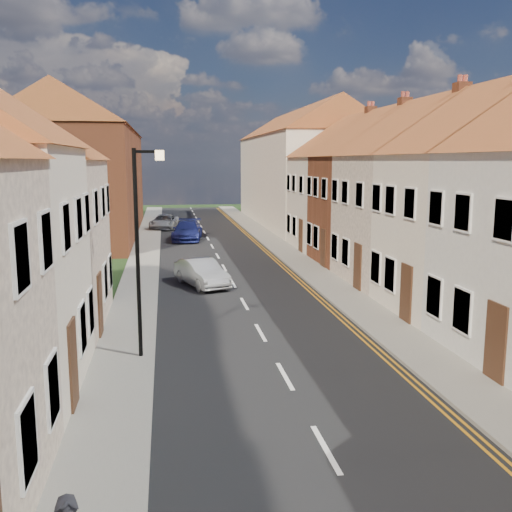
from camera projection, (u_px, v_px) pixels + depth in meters
road at (233, 283)px, 27.10m from camera, size 7.00×90.00×0.02m
pavement_left at (139, 285)px, 26.41m from camera, size 1.80×90.00×0.12m
pavement_right at (322, 279)px, 27.77m from camera, size 1.80×90.00×0.12m
cottage_r_cream_mid at (497, 195)px, 21.47m from camera, size 8.30×5.20×9.00m
cottage_r_pink at (432, 189)px, 26.73m from camera, size 8.30×6.00×9.00m
cottage_r_white_far at (388, 184)px, 31.99m from camera, size 8.30×5.20×9.00m
cottage_r_cream_far at (356, 181)px, 37.25m from camera, size 8.30×6.00×9.00m
block_right_far at (301, 166)px, 52.02m from camera, size 8.30×24.20×10.50m
block_left_far at (83, 167)px, 44.27m from camera, size 8.30×24.20×10.50m
lamppost at (140, 240)px, 16.19m from camera, size 0.88×0.15×6.00m
car_mid at (202, 273)px, 26.45m from camera, size 2.56×4.06×1.26m
car_far at (187, 231)px, 41.80m from camera, size 2.58×5.12×1.43m
car_distant at (164, 222)px, 48.64m from camera, size 2.78×4.78×1.25m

